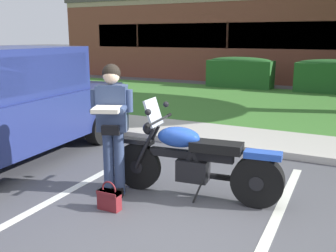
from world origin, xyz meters
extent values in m
plane|color=#4C4C51|center=(0.00, 0.00, 0.00)|extent=(140.00, 140.00, 0.00)
cube|color=#B7B2A8|center=(0.00, 2.97, 0.06)|extent=(60.00, 0.20, 0.12)
cube|color=#B7B2A8|center=(0.00, 3.82, 0.04)|extent=(60.00, 1.50, 0.08)
cube|color=#3D752D|center=(0.00, 8.04, 0.03)|extent=(60.00, 6.95, 0.06)
cube|color=silver|center=(-1.51, 0.20, 0.00)|extent=(0.30, 4.40, 0.01)
cube|color=silver|center=(1.17, 0.20, 0.00)|extent=(0.30, 4.40, 0.01)
cylinder|color=black|center=(-0.73, 0.61, 0.32)|extent=(0.65, 0.17, 0.64)
cylinder|color=black|center=(-0.73, 0.61, 0.32)|extent=(0.19, 0.14, 0.18)
cylinder|color=black|center=(0.86, 0.79, 0.32)|extent=(0.66, 0.25, 0.64)
cylinder|color=black|center=(0.86, 0.79, 0.32)|extent=(0.20, 0.22, 0.18)
cube|color=black|center=(-0.73, 0.61, 0.67)|extent=(0.45, 0.19, 0.06)
cube|color=blue|center=(0.91, 0.79, 0.66)|extent=(0.46, 0.25, 0.08)
cylinder|color=black|center=(-0.58, 0.55, 0.60)|extent=(0.31, 0.08, 0.58)
cylinder|color=black|center=(-0.60, 0.70, 0.60)|extent=(0.31, 0.08, 0.58)
sphere|color=black|center=(-0.56, 0.63, 0.86)|extent=(0.17, 0.17, 0.17)
cylinder|color=black|center=(-0.42, 0.64, 0.98)|extent=(0.11, 0.72, 0.03)
cylinder|color=black|center=(-0.38, 0.29, 0.98)|extent=(0.05, 0.10, 0.04)
cylinder|color=black|center=(-0.46, 1.00, 0.98)|extent=(0.05, 0.10, 0.04)
sphere|color=black|center=(-0.40, 0.34, 1.14)|extent=(0.08, 0.08, 0.08)
sphere|color=black|center=(-0.47, 0.94, 1.14)|extent=(0.08, 0.08, 0.08)
cube|color=#B2BCC6|center=(-0.50, 0.64, 1.08)|extent=(0.18, 0.37, 0.35)
cube|color=black|center=(0.02, 0.69, 0.56)|extent=(1.10, 0.22, 0.10)
ellipsoid|color=blue|center=(-0.15, 0.67, 0.78)|extent=(0.59, 0.38, 0.26)
cube|color=black|center=(0.35, 0.73, 0.70)|extent=(0.67, 0.35, 0.12)
cube|color=black|center=(0.05, 0.70, 0.36)|extent=(0.42, 0.28, 0.28)
cylinder|color=black|center=(0.01, 0.69, 0.52)|extent=(0.19, 0.14, 0.21)
cylinder|color=black|center=(0.08, 0.70, 0.52)|extent=(0.19, 0.14, 0.21)
cylinder|color=black|center=(0.40, 0.88, 0.26)|extent=(0.61, 0.15, 0.08)
cylinder|color=black|center=(0.60, 0.90, 0.26)|extent=(0.61, 0.15, 0.08)
cylinder|color=black|center=(0.18, 0.55, 0.15)|extent=(0.11, 0.13, 0.30)
cube|color=black|center=(-0.83, 0.32, 0.05)|extent=(0.20, 0.26, 0.10)
cube|color=black|center=(-0.96, 0.26, 0.05)|extent=(0.20, 0.26, 0.10)
cylinder|color=navy|center=(-0.84, 0.33, 0.43)|extent=(0.14, 0.14, 0.86)
cylinder|color=navy|center=(-0.97, 0.28, 0.43)|extent=(0.14, 0.14, 0.86)
cube|color=navy|center=(-0.90, 0.31, 1.15)|extent=(0.44, 0.35, 0.58)
cube|color=navy|center=(-0.90, 0.31, 1.42)|extent=(0.36, 0.30, 0.06)
sphere|color=beige|center=(-0.90, 0.31, 1.56)|extent=(0.21, 0.21, 0.21)
sphere|color=black|center=(-0.91, 0.32, 1.59)|extent=(0.23, 0.23, 0.23)
cube|color=black|center=(-0.85, 0.19, 0.90)|extent=(0.24, 0.18, 0.12)
cylinder|color=navy|center=(-0.69, 0.22, 1.17)|extent=(0.22, 0.35, 0.09)
cylinder|color=navy|center=(-0.99, 0.09, 1.17)|extent=(0.22, 0.35, 0.09)
cylinder|color=navy|center=(-0.70, 0.38, 1.25)|extent=(0.10, 0.10, 0.28)
cylinder|color=navy|center=(-1.10, 0.20, 1.25)|extent=(0.10, 0.10, 0.28)
cube|color=beige|center=(-0.78, 0.03, 1.19)|extent=(0.42, 0.42, 0.05)
cube|color=maroon|center=(-0.68, -0.13, 0.12)|extent=(0.28, 0.12, 0.24)
cube|color=maroon|center=(-0.68, -0.14, 0.22)|extent=(0.28, 0.13, 0.04)
torus|color=maroon|center=(-0.68, -0.13, 0.26)|extent=(0.20, 0.02, 0.20)
cube|color=navy|center=(-3.36, 0.66, 0.70)|extent=(2.30, 4.85, 0.80)
cube|color=black|center=(-2.52, 0.58, 1.48)|extent=(0.27, 2.72, 0.55)
cube|color=black|center=(-3.46, 1.74, 1.44)|extent=(1.57, 0.37, 0.51)
cube|color=black|center=(-3.57, 3.04, 0.40)|extent=(1.90, 0.26, 0.20)
cylinder|color=black|center=(-4.38, 2.03, 0.30)|extent=(0.29, 0.62, 0.60)
cylinder|color=black|center=(-2.60, 2.19, 0.30)|extent=(0.29, 0.62, 0.60)
cube|color=#235623|center=(-2.67, 11.36, 0.55)|extent=(2.53, 0.90, 1.10)
ellipsoid|color=#235623|center=(-2.67, 11.36, 1.10)|extent=(2.40, 0.84, 0.28)
cube|color=#235623|center=(0.76, 11.36, 0.55)|extent=(2.64, 0.90, 1.10)
ellipsoid|color=#235623|center=(0.76, 11.36, 1.10)|extent=(2.50, 0.84, 0.28)
cube|color=brown|center=(-8.48, 13.17, 2.05)|extent=(0.08, 0.04, 1.20)
cube|color=brown|center=(-3.86, 13.17, 2.05)|extent=(0.08, 0.04, 1.20)
camera|label=1|loc=(1.97, -3.70, 2.04)|focal=42.08mm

